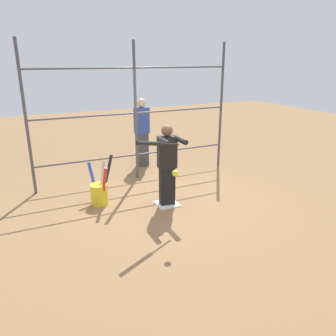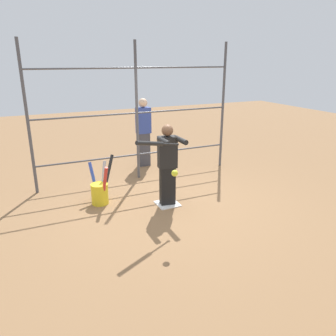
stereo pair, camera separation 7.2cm
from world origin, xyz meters
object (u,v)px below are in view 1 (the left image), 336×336
Objects in this scene: baseball_bat_swinging at (154,144)px; bat_bucket at (100,191)px; batter at (167,163)px; bystander_behind_fence at (142,132)px; softball_in_flight at (175,173)px.

bat_bucket is at bearing -62.95° from baseball_bat_swinging.
bystander_behind_fence is (-0.42, -2.40, 0.06)m from batter.
bystander_behind_fence is at bearing -130.25° from bat_bucket.
baseball_bat_swinging is 0.58m from softball_in_flight.
softball_in_flight is (0.36, 1.05, 0.19)m from batter.
bystander_behind_fence is at bearing -102.82° from softball_in_flight.
bat_bucket is (0.75, -1.63, -0.76)m from softball_in_flight.
bat_bucket is at bearing -27.68° from batter.
batter reaches higher than softball_in_flight.
softball_in_flight is (-0.15, 0.44, -0.35)m from baseball_bat_swinging.
baseball_bat_swinging is 0.51× the size of bystander_behind_fence.
softball_in_flight is 3.54m from bystander_behind_fence.
bat_bucket is 2.46m from bystander_behind_fence.
bat_bucket is (1.11, -0.58, -0.57)m from batter.
baseball_bat_swinging is (0.51, 0.61, 0.55)m from batter.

